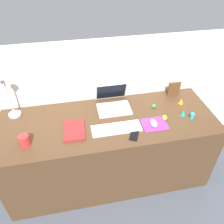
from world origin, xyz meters
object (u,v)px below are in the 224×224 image
Objects in this scene: coffee_mug at (24,140)px; toy_figurine_teal at (183,113)px; toy_figurine_green at (154,106)px; cell_phone at (134,135)px; toy_figurine_yellow at (165,118)px; notebook_pad at (74,130)px; keyboard at (116,129)px; desk_lamp at (9,99)px; laptop at (113,101)px; mouse at (154,123)px; picture_frame at (174,89)px; toy_figurine_orange at (181,101)px; toy_figurine_cyan at (192,115)px.

coffee_mug reaches higher than toy_figurine_teal.
cell_phone is at bearing -131.21° from toy_figurine_green.
notebook_pad is at bearing 179.16° from toy_figurine_yellow.
keyboard is 0.62m from toy_figurine_teal.
toy_figurine_green is at bearing -5.34° from desk_lamp.
laptop is 0.43m from cell_phone.
laptop is 6.09× the size of toy_figurine_yellow.
desk_lamp is at bearing 166.79° from toy_figurine_yellow.
picture_frame is (0.33, 0.38, 0.05)m from mouse.
cell_phone is at bearing -156.34° from mouse.
mouse is 1.03m from coffee_mug.
laptop is at bearing 127.04° from cell_phone.
toy_figurine_orange is at bearing 34.44° from mouse.
toy_figurine_cyan is (0.35, 0.02, 0.01)m from mouse.
toy_figurine_teal is at bearing 14.11° from mouse.
laptop is 0.64m from toy_figurine_teal.
toy_figurine_cyan reaches higher than toy_figurine_teal.
notebook_pad is at bearing -172.14° from cell_phone.
mouse is 1.95× the size of toy_figurine_yellow.
toy_figurine_green reaches higher than notebook_pad.
picture_frame is at bearing 83.40° from toy_figurine_teal.
toy_figurine_orange is 0.18m from toy_figurine_teal.
toy_figurine_orange is at bearing -80.69° from picture_frame.
toy_figurine_orange is (0.02, -0.14, -0.05)m from picture_frame.
toy_figurine_green is (1.12, 0.25, -0.03)m from coffee_mug.
desk_lamp reaches higher than toy_figurine_teal.
mouse is 1.22m from desk_lamp.
toy_figurine_teal is (-0.04, -0.30, -0.05)m from picture_frame.
desk_lamp is 7.89× the size of toy_figurine_teal.
toy_figurine_teal is at bearing -23.92° from laptop.
mouse is 0.64× the size of picture_frame.
toy_figurine_yellow is (0.30, 0.13, 0.02)m from cell_phone.
toy_figurine_yellow is (1.27, -0.30, -0.17)m from desk_lamp.
keyboard is at bearing 2.30° from coffee_mug.
desk_lamp is 6.23× the size of toy_figurine_cyan.
coffee_mug is 1.83× the size of toy_figurine_yellow.
desk_lamp is 1.32m from toy_figurine_yellow.
notebook_pad is at bearing -166.97° from toy_figurine_green.
toy_figurine_yellow is at bearing 2.22° from notebook_pad.
toy_figurine_teal is at bearing 6.07° from keyboard.
desk_lamp is at bearing 163.46° from mouse.
toy_figurine_yellow reaches higher than notebook_pad.
notebook_pad is (-0.66, 0.06, -0.01)m from mouse.
laptop reaches higher than keyboard.
toy_figurine_cyan reaches higher than toy_figurine_yellow.
toy_figurine_green is at bearing 73.49° from cell_phone.
desk_lamp is 8.12× the size of toy_figurine_yellow.
mouse is at bearing -131.31° from picture_frame.
laptop is 0.83m from coffee_mug.
mouse is at bearing -165.89° from toy_figurine_teal.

